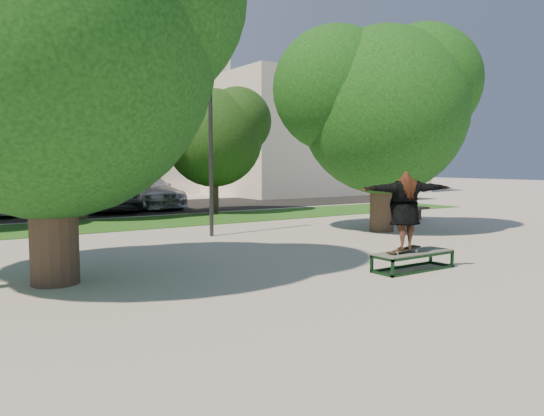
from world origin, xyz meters
TOP-DOWN VIEW (x-y plane):
  - ground at (0.00, 0.00)m, footprint 120.00×120.00m
  - grass_strip at (1.00, 9.50)m, footprint 30.00×4.00m
  - asphalt_strip at (0.00, 16.00)m, footprint 40.00×8.00m
  - tree_left at (-4.29, 1.09)m, footprint 6.96×5.95m
  - tree_right at (5.92, 3.08)m, footprint 6.24×5.33m
  - bg_tree_mid at (-1.08, 12.08)m, footprint 5.76×4.92m
  - bg_tree_right at (4.43, 11.57)m, footprint 5.04×4.31m
  - lamppost at (1.00, 5.00)m, footprint 0.25×0.15m
  - side_building at (18.00, 22.00)m, footprint 15.00×10.00m
  - grind_box at (2.05, -1.73)m, footprint 1.80×0.60m
  - skater_rig at (1.77, -1.73)m, footprint 1.96×1.20m
  - bench at (8.49, 4.47)m, footprint 3.21×0.89m
  - car_dark at (-1.24, 16.50)m, footprint 2.24×4.33m
  - car_grey at (1.00, 15.07)m, footprint 3.16×5.47m
  - car_silver_b at (2.94, 15.73)m, footprint 2.70×5.74m

SIDE VIEW (x-z plane):
  - ground at x=0.00m, z-range 0.00..0.00m
  - asphalt_strip at x=0.00m, z-range 0.00..0.01m
  - grass_strip at x=1.00m, z-range 0.00..0.02m
  - grind_box at x=2.05m, z-range 0.00..0.38m
  - bench at x=8.49m, z-range 0.16..0.65m
  - car_dark at x=-1.24m, z-range 0.00..1.36m
  - car_grey at x=1.00m, z-range 0.00..1.43m
  - car_silver_b at x=2.94m, z-range 0.00..1.62m
  - skater_rig at x=1.77m, z-range 0.41..2.04m
  - lamppost at x=1.00m, z-range 0.10..6.21m
  - bg_tree_right at x=4.43m, z-range 0.77..6.21m
  - side_building at x=18.00m, z-range 0.00..8.00m
  - bg_tree_mid at x=-1.08m, z-range 0.90..7.14m
  - tree_right at x=5.92m, z-range 0.84..7.35m
  - tree_left at x=-4.29m, z-range 0.86..7.98m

